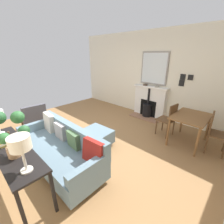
# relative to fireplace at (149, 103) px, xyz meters

# --- Properties ---
(ground_plane) EXTENTS (5.73, 5.90, 0.01)m
(ground_plane) POSITION_rel_fireplace_xyz_m (2.67, -0.32, -0.47)
(ground_plane) COLOR olive
(wall_left) EXTENTS (0.12, 5.90, 2.77)m
(wall_left) POSITION_rel_fireplace_xyz_m (-0.19, -0.32, 0.92)
(wall_left) COLOR silver
(wall_left) RESTS_ON ground
(fireplace) EXTENTS (0.56, 1.19, 1.06)m
(fireplace) POSITION_rel_fireplace_xyz_m (0.00, 0.00, 0.00)
(fireplace) COLOR #93664C
(fireplace) RESTS_ON ground
(mirror_over_mantel) EXTENTS (0.04, 0.91, 1.01)m
(mirror_over_mantel) POSITION_rel_fireplace_xyz_m (-0.10, -0.00, 1.16)
(mirror_over_mantel) COLOR gray
(mantel_bowl_near) EXTENTS (0.16, 0.16, 0.04)m
(mantel_bowl_near) POSITION_rel_fireplace_xyz_m (-0.01, -0.22, 0.62)
(mantel_bowl_near) COLOR #47382D
(mantel_bowl_near) RESTS_ON fireplace
(mantel_bowl_far) EXTENTS (0.13, 0.13, 0.05)m
(mantel_bowl_far) POSITION_rel_fireplace_xyz_m (-0.01, 0.21, 0.62)
(mantel_bowl_far) COLOR #9E9384
(mantel_bowl_far) RESTS_ON fireplace
(sofa) EXTENTS (0.79, 2.07, 0.81)m
(sofa) POSITION_rel_fireplace_xyz_m (3.34, 0.02, -0.11)
(sofa) COLOR #B2B2B7
(sofa) RESTS_ON ground
(ottoman) EXTENTS (0.70, 0.69, 0.40)m
(ottoman) POSITION_rel_fireplace_xyz_m (2.49, 0.05, -0.22)
(ottoman) COLOR #B2B2B7
(ottoman) RESTS_ON ground
(armchair_accent) EXTENTS (0.71, 0.62, 0.78)m
(armchair_accent) POSITION_rel_fireplace_xyz_m (3.13, -1.82, -0.02)
(armchair_accent) COLOR #4C3321
(armchair_accent) RESTS_ON ground
(console_table) EXTENTS (0.43, 1.72, 0.73)m
(console_table) POSITION_rel_fireplace_xyz_m (4.09, 0.02, 0.19)
(console_table) COLOR black
(console_table) RESTS_ON ground
(table_lamp_far_end) EXTENTS (0.24, 0.24, 0.48)m
(table_lamp_far_end) POSITION_rel_fireplace_xyz_m (4.09, 0.66, 0.64)
(table_lamp_far_end) COLOR beige
(table_lamp_far_end) RESTS_ON console_table
(potted_plant) EXTENTS (0.50, 0.51, 0.62)m
(potted_plant) POSITION_rel_fireplace_xyz_m (4.08, 0.21, 0.67)
(potted_plant) COLOR #99704C
(potted_plant) RESTS_ON console_table
(book_stack) EXTENTS (0.30, 0.19, 0.08)m
(book_stack) POSITION_rel_fireplace_xyz_m (4.09, -0.19, 0.31)
(book_stack) COLOR olive
(book_stack) RESTS_ON console_table
(dining_table) EXTENTS (0.99, 0.72, 0.72)m
(dining_table) POSITION_rel_fireplace_xyz_m (0.86, 1.57, 0.15)
(dining_table) COLOR brown
(dining_table) RESTS_ON ground
(dining_chair_near_fireplace) EXTENTS (0.44, 0.44, 0.89)m
(dining_chair_near_fireplace) POSITION_rel_fireplace_xyz_m (0.86, 1.07, 0.06)
(dining_chair_near_fireplace) COLOR brown
(dining_chair_near_fireplace) RESTS_ON ground
(dining_chair_by_back_wall) EXTENTS (0.45, 0.45, 0.91)m
(dining_chair_by_back_wall) POSITION_rel_fireplace_xyz_m (0.87, 2.07, 0.07)
(dining_chair_by_back_wall) COLOR brown
(dining_chair_by_back_wall) RESTS_ON ground
(photo_gallery_row) EXTENTS (0.02, 0.35, 0.34)m
(photo_gallery_row) POSITION_rel_fireplace_xyz_m (-0.11, 0.97, 0.91)
(photo_gallery_row) COLOR black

